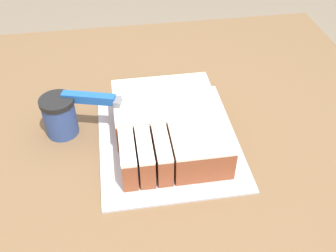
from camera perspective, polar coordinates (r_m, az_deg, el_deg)
The scene contains 5 objects.
countertop at distance 1.36m, azimuth -3.32°, elevation -13.97°, with size 1.40×1.10×0.89m.
cake_board at distance 0.98m, azimuth 0.00°, elevation -1.94°, with size 0.34×0.40×0.01m.
cake at distance 0.95m, azimuth 0.12°, elevation 0.14°, with size 0.25×0.31×0.08m.
knife at distance 0.95m, azimuth -9.07°, elevation 3.66°, with size 0.34×0.12×0.02m.
coffee_cup at distance 1.00m, azimuth -15.43°, elevation 1.54°, with size 0.08×0.08×0.10m.
Camera 1 is at (-0.04, -0.77, 1.56)m, focal length 42.00 mm.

